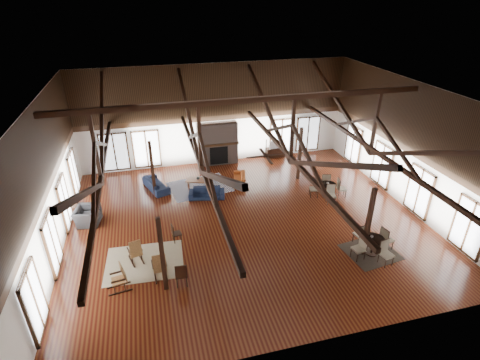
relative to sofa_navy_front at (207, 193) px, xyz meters
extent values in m
plane|color=#612D14|center=(1.42, -2.64, -0.27)|extent=(16.00, 16.00, 0.00)
cube|color=black|center=(1.42, -2.64, 5.73)|extent=(16.00, 14.00, 0.02)
cube|color=white|center=(1.42, 4.36, 2.73)|extent=(16.00, 0.02, 6.00)
cube|color=white|center=(1.42, -9.64, 2.73)|extent=(16.00, 0.02, 6.00)
cube|color=white|center=(-6.58, -2.64, 2.73)|extent=(0.02, 14.00, 6.00)
cube|color=white|center=(9.42, -2.64, 2.73)|extent=(0.02, 14.00, 6.00)
cube|color=black|center=(1.42, -2.64, 5.48)|extent=(15.60, 0.18, 0.22)
cube|color=black|center=(-4.58, -2.64, 2.78)|extent=(0.16, 13.70, 0.18)
cube|color=black|center=(-4.58, -2.64, 4.13)|extent=(0.14, 0.14, 2.70)
cube|color=black|center=(-4.58, 0.86, 4.01)|extent=(0.15, 7.07, 3.12)
cube|color=black|center=(-4.58, -6.14, 4.01)|extent=(0.15, 7.07, 3.12)
cube|color=black|center=(-0.58, -2.64, 2.78)|extent=(0.16, 13.70, 0.18)
cube|color=black|center=(-0.58, -2.64, 4.13)|extent=(0.14, 0.14, 2.70)
cube|color=black|center=(-0.58, 0.86, 4.01)|extent=(0.15, 7.07, 3.12)
cube|color=black|center=(-0.58, -6.14, 4.01)|extent=(0.15, 7.07, 3.12)
cube|color=black|center=(3.42, -2.64, 2.78)|extent=(0.16, 13.70, 0.18)
cube|color=black|center=(3.42, -2.64, 4.13)|extent=(0.14, 0.14, 2.70)
cube|color=black|center=(3.42, 0.86, 4.01)|extent=(0.15, 7.07, 3.12)
cube|color=black|center=(3.42, -6.14, 4.01)|extent=(0.15, 7.07, 3.12)
cube|color=black|center=(7.42, -2.64, 2.78)|extent=(0.16, 13.70, 0.18)
cube|color=black|center=(7.42, -2.64, 4.13)|extent=(0.14, 0.14, 2.70)
cube|color=black|center=(7.42, 0.86, 4.01)|extent=(0.15, 7.07, 3.12)
cube|color=black|center=(7.42, -6.14, 4.01)|extent=(0.15, 7.07, 3.12)
cube|color=black|center=(-2.58, -6.14, 1.26)|extent=(0.16, 0.16, 3.05)
cube|color=black|center=(5.42, -6.14, 1.26)|extent=(0.16, 0.16, 3.05)
cube|color=black|center=(-2.58, 0.86, 1.26)|extent=(0.16, 0.16, 3.05)
cube|color=black|center=(5.42, 0.86, 1.26)|extent=(0.16, 0.16, 3.05)
cube|color=#725F56|center=(1.42, 4.04, 1.03)|extent=(2.40, 0.62, 2.60)
cube|color=black|center=(1.42, 3.72, 0.38)|extent=(1.10, 0.06, 1.10)
cube|color=#301C0E|center=(1.42, 3.76, 1.08)|extent=(2.50, 0.20, 0.12)
cylinder|color=black|center=(1.92, -3.64, 3.78)|extent=(0.04, 0.04, 0.70)
cylinder|color=black|center=(1.92, -3.64, 3.43)|extent=(0.20, 0.20, 0.10)
cube|color=black|center=(2.37, -3.64, 3.43)|extent=(0.70, 0.12, 0.02)
cube|color=black|center=(1.92, -3.19, 3.43)|extent=(0.12, 0.70, 0.02)
cube|color=black|center=(1.47, -3.64, 3.43)|extent=(0.70, 0.12, 0.02)
cube|color=black|center=(1.92, -4.09, 3.43)|extent=(0.12, 0.70, 0.02)
imported|color=#141D37|center=(0.00, 0.00, 0.00)|extent=(1.94, 1.06, 0.53)
imported|color=#131C36|center=(-2.49, 1.61, 0.03)|extent=(2.19, 1.44, 0.60)
imported|color=#A54E20|center=(2.07, 1.24, -0.02)|extent=(1.77, 1.02, 0.49)
cube|color=brown|center=(-0.25, 1.19, 0.20)|extent=(1.44, 1.08, 0.06)
cube|color=brown|center=(-0.80, 0.98, -0.05)|extent=(0.06, 0.06, 0.44)
cube|color=brown|center=(-0.80, 1.40, -0.05)|extent=(0.06, 0.06, 0.44)
cube|color=brown|center=(0.29, 0.98, -0.05)|extent=(0.06, 0.06, 0.44)
cube|color=brown|center=(0.29, 1.40, -0.05)|extent=(0.06, 0.06, 0.44)
imported|color=#B2B2B2|center=(-0.25, 1.22, 0.32)|extent=(0.19, 0.19, 0.18)
imported|color=#313133|center=(-5.73, -0.93, 0.11)|extent=(1.34, 1.22, 0.76)
cube|color=black|center=(-6.18, -0.19, 0.04)|extent=(0.46, 0.46, 0.61)
cylinder|color=black|center=(-6.18, -0.19, 0.52)|extent=(0.08, 0.08, 0.36)
cone|color=white|center=(-6.18, -0.19, 0.76)|extent=(0.32, 0.32, 0.26)
cube|color=#A16C3D|center=(-3.62, -4.26, 0.13)|extent=(0.56, 0.55, 0.05)
cube|color=#A16C3D|center=(-3.56, -4.46, 0.45)|extent=(0.49, 0.30, 0.66)
cube|color=black|center=(-3.80, -4.32, -0.24)|extent=(0.27, 0.79, 0.05)
cube|color=black|center=(-3.43, -4.21, -0.24)|extent=(0.27, 0.79, 0.05)
cube|color=#A16C3D|center=(-2.73, -5.40, 0.16)|extent=(0.52, 0.50, 0.05)
cube|color=#A16C3D|center=(-2.72, -5.62, 0.49)|extent=(0.50, 0.22, 0.70)
cube|color=black|center=(-2.94, -5.42, -0.24)|extent=(0.11, 0.86, 0.05)
cube|color=black|center=(-2.53, -5.39, -0.24)|extent=(0.11, 0.86, 0.05)
cube|color=#A16C3D|center=(-4.22, -5.77, 0.14)|extent=(0.52, 0.54, 0.05)
cube|color=#A16C3D|center=(-4.00, -5.73, 0.47)|extent=(0.25, 0.49, 0.68)
cube|color=black|center=(-4.19, -5.96, -0.24)|extent=(0.83, 0.18, 0.05)
cube|color=black|center=(-4.25, -5.57, -0.24)|extent=(0.83, 0.18, 0.05)
cube|color=black|center=(-1.88, -3.39, 0.13)|extent=(0.42, 0.42, 0.04)
cube|color=black|center=(-2.05, -3.41, 0.37)|extent=(0.09, 0.37, 0.48)
cylinder|color=black|center=(-1.88, -3.39, -0.07)|extent=(0.03, 0.03, 0.40)
cube|color=black|center=(-1.99, -6.06, 0.19)|extent=(0.45, 0.45, 0.05)
cube|color=black|center=(-2.00, -6.26, 0.47)|extent=(0.43, 0.07, 0.56)
cylinder|color=black|center=(-1.99, -6.06, -0.04)|extent=(0.03, 0.03, 0.46)
cylinder|color=black|center=(5.77, -6.21, 0.46)|extent=(0.85, 0.85, 0.04)
cylinder|color=black|center=(5.77, -6.21, 0.11)|extent=(0.10, 0.10, 0.71)
cylinder|color=black|center=(5.77, -6.21, -0.25)|extent=(0.51, 0.51, 0.04)
cylinder|color=black|center=(6.12, -1.44, 0.43)|extent=(0.83, 0.83, 0.04)
cylinder|color=black|center=(6.12, -1.44, 0.09)|extent=(0.10, 0.10, 0.68)
cylinder|color=black|center=(6.12, -1.44, -0.25)|extent=(0.50, 0.50, 0.04)
imported|color=#B2B2B2|center=(5.69, -6.14, 0.53)|extent=(0.12, 0.12, 0.10)
imported|color=#B2B2B2|center=(6.06, -1.45, 0.51)|extent=(0.16, 0.16, 0.11)
cube|color=black|center=(5.17, 4.11, 0.03)|extent=(1.19, 0.45, 0.60)
imported|color=#B2B2B2|center=(5.19, 4.11, 0.60)|extent=(0.95, 0.19, 0.54)
cube|color=tan|center=(-3.30, -4.46, -0.26)|extent=(3.15, 2.54, 0.01)
cube|color=#161940|center=(-0.18, 1.25, -0.26)|extent=(3.54, 2.88, 0.01)
cube|color=black|center=(5.78, -6.13, -0.26)|extent=(2.24, 2.09, 0.01)
camera|label=1|loc=(-2.54, -16.75, 9.51)|focal=28.00mm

